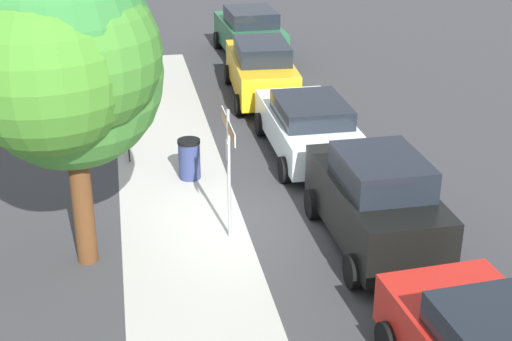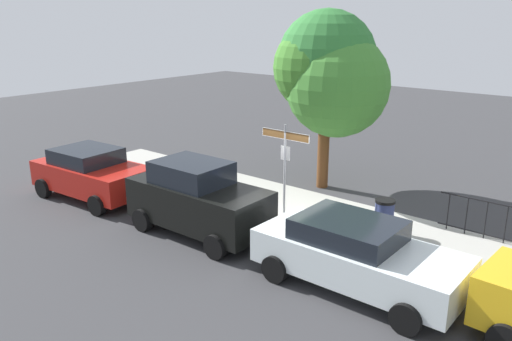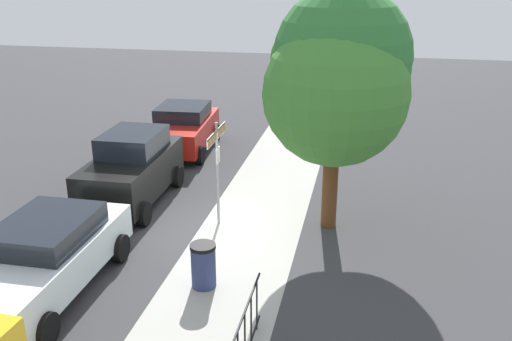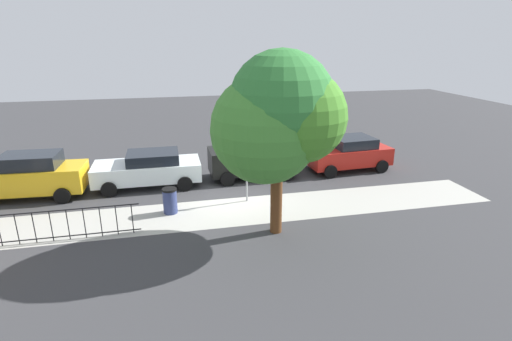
{
  "view_description": "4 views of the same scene",
  "coord_description": "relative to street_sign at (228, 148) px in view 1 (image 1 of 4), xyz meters",
  "views": [
    {
      "loc": [
        -13.64,
        2.36,
        7.47
      ],
      "look_at": [
        -0.58,
        -0.1,
        1.55
      ],
      "focal_mm": 52.29,
      "sensor_mm": 36.0,
      "label": 1
    },
    {
      "loc": [
        8.31,
        -11.51,
        5.8
      ],
      "look_at": [
        -0.92,
        -0.24,
        1.39
      ],
      "focal_mm": 36.02,
      "sensor_mm": 36.0,
      "label": 2
    },
    {
      "loc": [
        12.63,
        4.05,
        6.44
      ],
      "look_at": [
        -0.88,
        1.29,
        1.35
      ],
      "focal_mm": 39.37,
      "sensor_mm": 36.0,
      "label": 3
    },
    {
      "loc": [
        2.6,
        15.15,
        6.35
      ],
      "look_at": [
        -0.78,
        0.1,
        1.17
      ],
      "focal_mm": 28.14,
      "sensor_mm": 36.0,
      "label": 4
    }
  ],
  "objects": [
    {
      "name": "trash_bin",
      "position": [
        3.04,
        0.5,
        -1.47
      ],
      "size": [
        0.55,
        0.55,
        0.98
      ],
      "color": "navy",
      "rests_on": "ground_plane"
    },
    {
      "name": "car_black",
      "position": [
        -0.91,
        -2.76,
        -0.95
      ],
      "size": [
        4.1,
        1.99,
        2.03
      ],
      "rotation": [
        0.0,
        0.0,
        0.01
      ],
      "color": "black",
      "rests_on": "ground_plane"
    },
    {
      "name": "sidewalk_strip",
      "position": [
        2.33,
        0.9,
        -1.96
      ],
      "size": [
        24.0,
        2.6,
        0.0
      ],
      "primitive_type": "cube",
      "color": "#ACAAA1",
      "rests_on": "ground_plane"
    },
    {
      "name": "shade_tree",
      "position": [
        -0.49,
        2.92,
        2.04
      ],
      "size": [
        4.2,
        3.47,
        6.04
      ],
      "color": "#59341A",
      "rests_on": "ground_plane"
    },
    {
      "name": "car_green",
      "position": [
        13.49,
        -2.85,
        -1.03
      ],
      "size": [
        4.52,
        2.25,
        1.84
      ],
      "rotation": [
        0.0,
        0.0,
        0.04
      ],
      "color": "#226437",
      "rests_on": "ground_plane"
    },
    {
      "name": "ground_plane",
      "position": [
        0.33,
        -0.4,
        -1.96
      ],
      "size": [
        60.0,
        60.0,
        0.0
      ],
      "primitive_type": "plane",
      "color": "#38383A"
    },
    {
      "name": "utility_shed",
      "position": [
        11.1,
        3.4,
        -0.5
      ],
      "size": [
        3.06,
        3.0,
        2.86
      ],
      "color": "#998466",
      "rests_on": "ground_plane"
    },
    {
      "name": "car_yellow",
      "position": [
        8.68,
        -2.34,
        -1.02
      ],
      "size": [
        4.69,
        2.15,
        1.85
      ],
      "rotation": [
        0.0,
        0.0,
        -0.05
      ],
      "color": "gold",
      "rests_on": "ground_plane"
    },
    {
      "name": "street_sign",
      "position": [
        0.0,
        0.0,
        0.0
      ],
      "size": [
        1.69,
        0.07,
        2.75
      ],
      "color": "#9EA0A5",
      "rests_on": "ground_plane"
    },
    {
      "name": "iron_fence",
      "position": [
        6.58,
        1.9,
        -1.4
      ],
      "size": [
        5.05,
        0.04,
        1.07
      ],
      "color": "black",
      "rests_on": "ground_plane"
    },
    {
      "name": "car_white",
      "position": [
        3.88,
        -2.64,
        -1.15
      ],
      "size": [
        4.59,
        2.12,
        1.55
      ],
      "rotation": [
        0.0,
        0.0,
        -0.0
      ],
      "color": "white",
      "rests_on": "ground_plane"
    }
  ]
}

